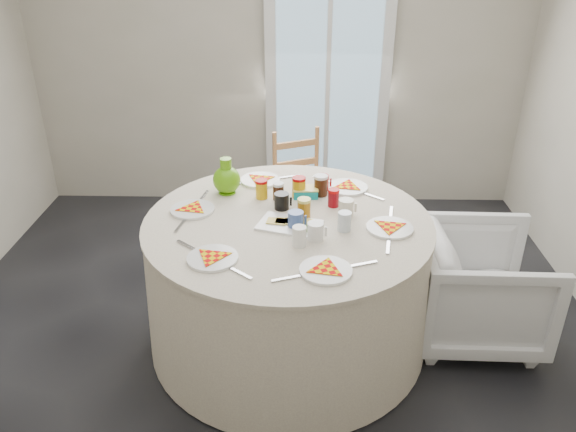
{
  "coord_description": "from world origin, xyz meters",
  "views": [
    {
      "loc": [
        0.19,
        -2.55,
        2.17
      ],
      "look_at": [
        0.13,
        0.1,
        0.8
      ],
      "focal_mm": 35.0,
      "sensor_mm": 36.0,
      "label": 1
    }
  ],
  "objects_px": {
    "wooden_chair": "(304,188)",
    "armchair": "(480,278)",
    "table": "(288,283)",
    "green_pitcher": "(227,178)"
  },
  "relations": [
    {
      "from": "wooden_chair",
      "to": "armchair",
      "type": "xyz_separation_m",
      "value": [
        1.0,
        -1.04,
        -0.08
      ]
    },
    {
      "from": "table",
      "to": "armchair",
      "type": "xyz_separation_m",
      "value": [
        1.09,
        0.05,
        0.02
      ]
    },
    {
      "from": "green_pitcher",
      "to": "armchair",
      "type": "bearing_deg",
      "value": 1.78
    },
    {
      "from": "wooden_chair",
      "to": "armchair",
      "type": "distance_m",
      "value": 1.44
    },
    {
      "from": "green_pitcher",
      "to": "wooden_chair",
      "type": "bearing_deg",
      "value": 71.68
    },
    {
      "from": "wooden_chair",
      "to": "green_pitcher",
      "type": "xyz_separation_m",
      "value": [
        -0.46,
        -0.75,
        0.4
      ]
    },
    {
      "from": "wooden_chair",
      "to": "green_pitcher",
      "type": "distance_m",
      "value": 0.97
    },
    {
      "from": "table",
      "to": "green_pitcher",
      "type": "height_order",
      "value": "green_pitcher"
    },
    {
      "from": "table",
      "to": "armchair",
      "type": "relative_size",
      "value": 2.19
    },
    {
      "from": "table",
      "to": "green_pitcher",
      "type": "distance_m",
      "value": 0.7
    }
  ]
}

